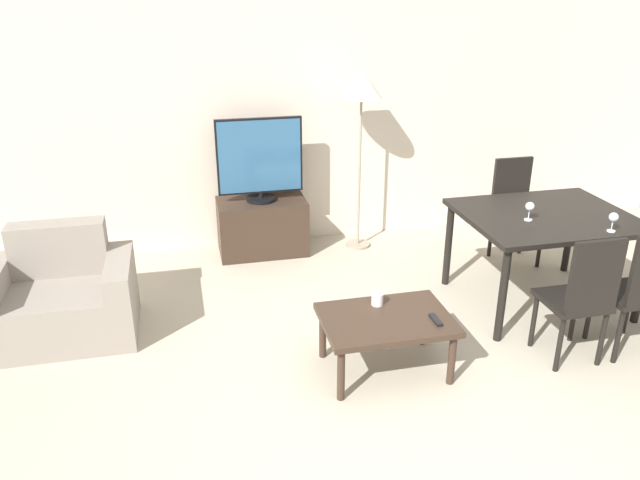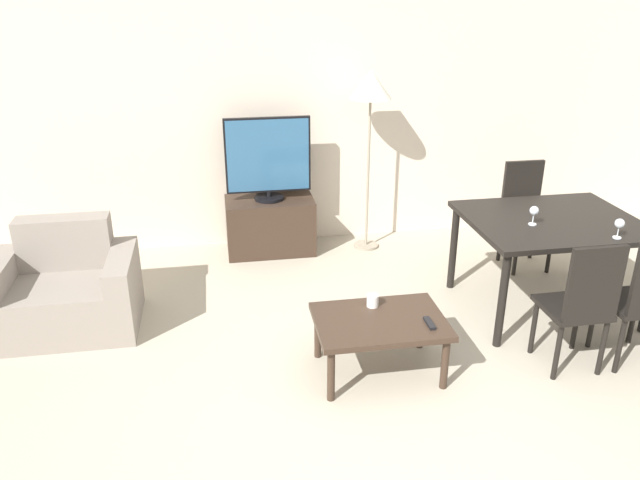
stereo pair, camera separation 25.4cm
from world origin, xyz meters
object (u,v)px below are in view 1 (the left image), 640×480
at_px(remote_primary, 436,320).
at_px(dining_chair_near, 582,295).
at_px(armchair, 61,299).
at_px(dining_table, 545,224).
at_px(tv_stand, 262,227).
at_px(floor_lamp, 362,92).
at_px(tv, 260,160).
at_px(cup_white_near, 377,299).
at_px(wine_glass_left, 530,208).
at_px(dining_chair_near_right, 640,287).
at_px(wine_glass_center, 613,218).
at_px(coffee_table, 386,324).
at_px(dining_chair_far, 514,206).

bearing_deg(remote_primary, dining_chair_near, -4.67).
distance_m(armchair, dining_table, 3.75).
relative_size(tv_stand, floor_lamp, 0.49).
height_order(tv, cup_white_near, tv).
bearing_deg(tv_stand, floor_lamp, -3.60).
xyz_separation_m(cup_white_near, wine_glass_left, (1.31, 0.37, 0.43)).
bearing_deg(dining_chair_near_right, cup_white_near, 167.70).
bearing_deg(wine_glass_center, coffee_table, -173.27).
relative_size(dining_chair_near_right, floor_lamp, 0.56).
height_order(coffee_table, cup_white_near, cup_white_near).
distance_m(tv_stand, cup_white_near, 2.05).
bearing_deg(wine_glass_left, tv, 138.79).
bearing_deg(wine_glass_left, dining_chair_far, 64.76).
xyz_separation_m(tv, remote_primary, (0.82, -2.28, -0.51)).
distance_m(remote_primary, wine_glass_left, 1.30).
height_order(remote_primary, cup_white_near, cup_white_near).
bearing_deg(dining_chair_far, wine_glass_left, -115.24).
height_order(dining_chair_far, wine_glass_center, dining_chair_far).
distance_m(tv, wine_glass_left, 2.43).
height_order(armchair, wine_glass_left, wine_glass_left).
distance_m(dining_chair_far, wine_glass_left, 1.09).
height_order(coffee_table, remote_primary, remote_primary).
bearing_deg(dining_table, remote_primary, -148.02).
height_order(tv_stand, cup_white_near, tv_stand).
bearing_deg(tv_stand, dining_chair_near, -52.40).
bearing_deg(cup_white_near, tv_stand, 104.57).
bearing_deg(armchair, dining_chair_near_right, -17.01).
xyz_separation_m(tv, dining_chair_near_right, (2.27, -2.36, -0.40)).
height_order(coffee_table, dining_table, dining_table).
bearing_deg(dining_chair_far, dining_chair_near_right, -90.00).
bearing_deg(armchair, wine_glass_left, -7.29).
relative_size(floor_lamp, cup_white_near, 20.16).
bearing_deg(remote_primary, wine_glass_left, 33.77).
bearing_deg(wine_glass_left, armchair, 172.71).
height_order(dining_chair_near_right, cup_white_near, dining_chair_near_right).
bearing_deg(dining_table, coffee_table, -157.10).
xyz_separation_m(armchair, wine_glass_left, (3.49, -0.45, 0.59)).
xyz_separation_m(dining_table, wine_glass_left, (-0.22, -0.09, 0.18)).
bearing_deg(dining_chair_near, armchair, 160.93).
bearing_deg(dining_table, dining_chair_far, 75.08).
bearing_deg(tv_stand, tv, -90.00).
bearing_deg(armchair, tv, 34.69).
height_order(tv, coffee_table, tv).
bearing_deg(tv_stand, wine_glass_center, -40.31).
height_order(dining_chair_near, wine_glass_center, dining_chair_near).
distance_m(tv_stand, tv, 0.66).
xyz_separation_m(dining_table, dining_chair_near, (-0.23, -0.85, -0.17)).
xyz_separation_m(armchair, floor_lamp, (2.61, 1.10, 1.24)).
relative_size(dining_table, dining_chair_near, 1.34).
relative_size(armchair, cup_white_near, 12.36).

